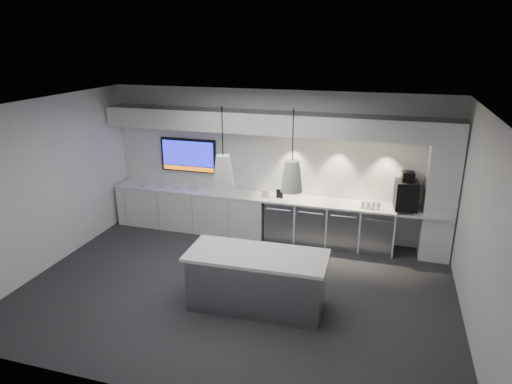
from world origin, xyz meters
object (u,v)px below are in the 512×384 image
(wall_tv, at_px, (188,155))
(island, at_px, (257,280))
(coffee_machine, at_px, (406,194))
(bin, at_px, (201,274))

(wall_tv, xyz_separation_m, island, (2.36, -2.83, -1.11))
(coffee_machine, bearing_deg, island, -136.28)
(wall_tv, height_order, island, wall_tv)
(island, height_order, coffee_machine, coffee_machine)
(wall_tv, bearing_deg, bin, -62.74)
(island, bearing_deg, coffee_machine, 48.74)
(island, bearing_deg, wall_tv, 128.30)
(bin, bearing_deg, island, -15.10)
(coffee_machine, bearing_deg, wall_tv, 170.22)
(wall_tv, distance_m, island, 3.85)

